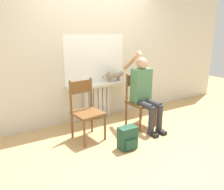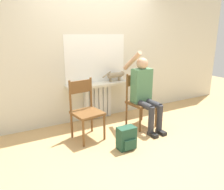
{
  "view_description": "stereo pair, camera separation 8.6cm",
  "coord_description": "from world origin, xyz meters",
  "px_view_note": "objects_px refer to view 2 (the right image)",
  "views": [
    {
      "loc": [
        -1.85,
        -2.57,
        1.66
      ],
      "look_at": [
        0.0,
        0.57,
        0.63
      ],
      "focal_mm": 35.0,
      "sensor_mm": 36.0,
      "label": 1
    },
    {
      "loc": [
        -1.77,
        -2.61,
        1.66
      ],
      "look_at": [
        0.0,
        0.57,
        0.63
      ],
      "focal_mm": 35.0,
      "sensor_mm": 36.0,
      "label": 2
    }
  ],
  "objects_px": {
    "person": "(144,90)",
    "cat": "(116,75)",
    "chair_left": "(86,110)",
    "chair_right": "(140,100)",
    "backpack": "(127,138)"
  },
  "relations": [
    {
      "from": "chair_left",
      "to": "person",
      "type": "distance_m",
      "value": 1.09
    },
    {
      "from": "chair_right",
      "to": "person",
      "type": "height_order",
      "value": "person"
    },
    {
      "from": "chair_left",
      "to": "chair_right",
      "type": "bearing_deg",
      "value": -7.71
    },
    {
      "from": "person",
      "to": "cat",
      "type": "distance_m",
      "value": 0.76
    },
    {
      "from": "chair_right",
      "to": "cat",
      "type": "xyz_separation_m",
      "value": [
        -0.15,
        0.61,
        0.38
      ]
    },
    {
      "from": "backpack",
      "to": "person",
      "type": "bearing_deg",
      "value": 36.53
    },
    {
      "from": "person",
      "to": "cat",
      "type": "xyz_separation_m",
      "value": [
        -0.15,
        0.72,
        0.16
      ]
    },
    {
      "from": "cat",
      "to": "chair_left",
      "type": "bearing_deg",
      "value": -146.26
    },
    {
      "from": "chair_left",
      "to": "cat",
      "type": "bearing_deg",
      "value": 26.02
    },
    {
      "from": "chair_right",
      "to": "backpack",
      "type": "bearing_deg",
      "value": -142.67
    },
    {
      "from": "chair_right",
      "to": "person",
      "type": "bearing_deg",
      "value": -92.61
    },
    {
      "from": "chair_left",
      "to": "person",
      "type": "relative_size",
      "value": 0.69
    },
    {
      "from": "chair_right",
      "to": "cat",
      "type": "bearing_deg",
      "value": 98.75
    },
    {
      "from": "cat",
      "to": "backpack",
      "type": "xyz_separation_m",
      "value": [
        -0.54,
        -1.24,
        -0.69
      ]
    },
    {
      "from": "person",
      "to": "cat",
      "type": "relative_size",
      "value": 2.79
    }
  ]
}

